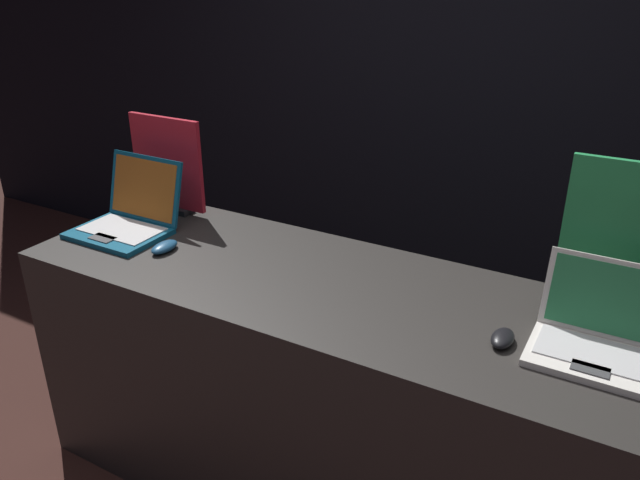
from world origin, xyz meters
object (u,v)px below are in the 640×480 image
object	(u,v)px
laptop_front	(129,215)
promo_stand_front	(168,167)
mouse_front	(164,247)
promo_stand_back	(622,244)
mouse_back	(503,338)
laptop_back	(599,335)

from	to	relation	value
laptop_front	promo_stand_front	distance (m)	0.27
mouse_front	promo_stand_back	xyz separation A→B (m)	(1.47, 0.34, 0.21)
mouse_front	mouse_back	bearing A→B (deg)	0.39
laptop_back	promo_stand_front	bearing A→B (deg)	172.38
mouse_front	promo_stand_front	xyz separation A→B (m)	(-0.25, 0.32, 0.17)
laptop_back	promo_stand_back	world-z (taller)	promo_stand_back
promo_stand_front	laptop_back	size ratio (longest dim) A/B	1.19
mouse_front	mouse_back	size ratio (longest dim) A/B	1.12
promo_stand_front	laptop_back	distance (m)	1.74
mouse_front	promo_stand_back	size ratio (longest dim) A/B	0.25
laptop_back	promo_stand_back	size ratio (longest dim) A/B	0.71
promo_stand_back	laptop_front	bearing A→B (deg)	-171.52
promo_stand_front	promo_stand_back	size ratio (longest dim) A/B	0.85
laptop_back	promo_stand_back	xyz separation A→B (m)	(0.00, 0.24, 0.17)
mouse_back	mouse_front	bearing A→B (deg)	-179.61
mouse_front	laptop_back	bearing A→B (deg)	3.53
mouse_back	promo_stand_back	xyz separation A→B (m)	(0.23, 0.33, 0.21)
mouse_back	laptop_front	bearing A→B (deg)	177.26
laptop_front	promo_stand_front	bearing A→B (deg)	90.00
promo_stand_back	laptop_back	bearing A→B (deg)	-90.00
laptop_front	mouse_front	size ratio (longest dim) A/B	2.95
laptop_front	mouse_front	distance (m)	0.26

